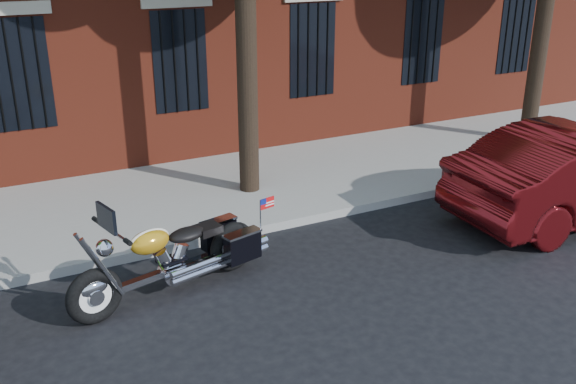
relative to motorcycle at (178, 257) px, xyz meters
name	(u,v)px	position (x,y,z in m)	size (l,w,h in m)	color
ground	(300,268)	(1.74, -0.18, -0.50)	(120.00, 120.00, 0.00)	black
curb	(260,228)	(1.74, 1.20, -0.43)	(40.00, 0.16, 0.15)	gray
sidewalk	(218,191)	(1.74, 3.08, -0.43)	(40.00, 3.60, 0.15)	gray
motorcycle	(178,257)	(0.00, 0.00, 0.00)	(2.97, 1.26, 1.49)	black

